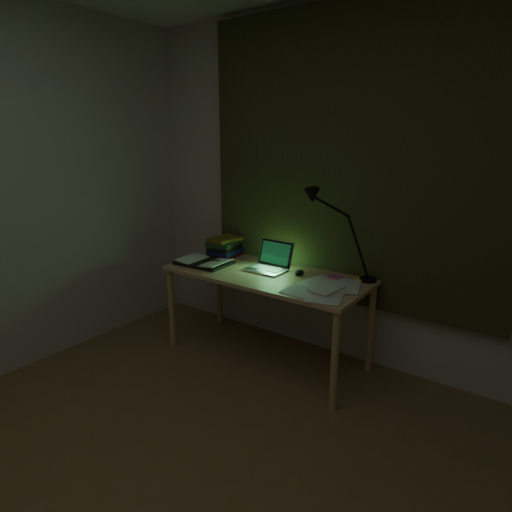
{
  "coord_description": "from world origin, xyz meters",
  "views": [
    {
      "loc": [
        1.24,
        -0.8,
        1.59
      ],
      "look_at": [
        -0.41,
        1.48,
        0.82
      ],
      "focal_mm": 30.0,
      "sensor_mm": 36.0,
      "label": 1
    }
  ],
  "objects": [
    {
      "name": "book_stack",
      "position": [
        -0.94,
        1.78,
        0.75
      ],
      "size": [
        0.21,
        0.25,
        0.17
      ],
      "primitive_type": null,
      "rotation": [
        0.0,
        0.0,
        0.01
      ],
      "color": "silver",
      "rests_on": "desk"
    },
    {
      "name": "wall_back",
      "position": [
        0.0,
        2.0,
        1.25
      ],
      "size": [
        3.5,
        0.0,
        2.5
      ],
      "primitive_type": "cube",
      "color": "beige",
      "rests_on": "ground"
    },
    {
      "name": "sticky_pink",
      "position": [
        0.04,
        1.78,
        0.67
      ],
      "size": [
        0.08,
        0.08,
        0.02
      ],
      "primitive_type": "cube",
      "rotation": [
        0.0,
        0.0,
        -0.04
      ],
      "color": "#D854A0",
      "rests_on": "desk"
    },
    {
      "name": "mouse",
      "position": [
        -0.2,
        1.7,
        0.68
      ],
      "size": [
        0.08,
        0.11,
        0.04
      ],
      "primitive_type": "ellipsoid",
      "rotation": [
        0.0,
        0.0,
        0.21
      ],
      "color": "black",
      "rests_on": "desk"
    },
    {
      "name": "desk_lamp",
      "position": [
        0.25,
        1.86,
        0.97
      ],
      "size": [
        0.44,
        0.37,
        0.6
      ],
      "primitive_type": null,
      "rotation": [
        0.0,
        0.0,
        0.14
      ],
      "color": "black",
      "rests_on": "desk"
    },
    {
      "name": "curtain",
      "position": [
        0.0,
        1.96,
        1.45
      ],
      "size": [
        2.2,
        0.06,
        2.0
      ],
      "primitive_type": "cube",
      "color": "#2D3219",
      "rests_on": "wall_back"
    },
    {
      "name": "loose_papers",
      "position": [
        0.06,
        1.54,
        0.68
      ],
      "size": [
        0.45,
        0.46,
        0.02
      ],
      "primitive_type": null,
      "rotation": [
        0.0,
        0.0,
        -0.36
      ],
      "color": "silver",
      "rests_on": "desk"
    },
    {
      "name": "laptop",
      "position": [
        -0.44,
        1.64,
        0.77
      ],
      "size": [
        0.29,
        0.33,
        0.21
      ],
      "primitive_type": null,
      "rotation": [
        0.0,
        0.0,
        -0.02
      ],
      "color": "silver",
      "rests_on": "desk"
    },
    {
      "name": "desk",
      "position": [
        -0.41,
        1.6,
        0.33
      ],
      "size": [
        1.46,
        0.64,
        0.67
      ],
      "primitive_type": null,
      "color": "tan",
      "rests_on": "floor"
    },
    {
      "name": "open_textbook",
      "position": [
        -0.93,
        1.51,
        0.68
      ],
      "size": [
        0.41,
        0.3,
        0.03
      ],
      "primitive_type": null,
      "rotation": [
        0.0,
        0.0,
        0.06
      ],
      "color": "silver",
      "rests_on": "desk"
    },
    {
      "name": "sticky_yellow",
      "position": [
        0.21,
        1.85,
        0.67
      ],
      "size": [
        0.09,
        0.09,
        0.02
      ],
      "primitive_type": "cube",
      "rotation": [
        0.0,
        0.0,
        -0.41
      ],
      "color": "yellow",
      "rests_on": "desk"
    }
  ]
}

